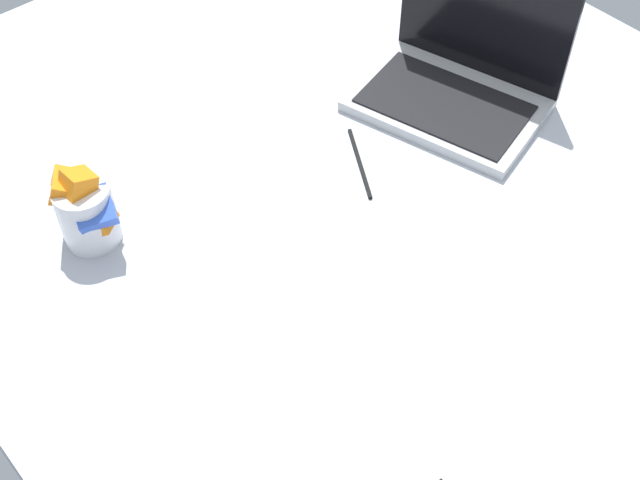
# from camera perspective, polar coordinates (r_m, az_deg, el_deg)

# --- Properties ---
(bed_mattress) EXTENTS (1.80, 1.40, 0.18)m
(bed_mattress) POSITION_cam_1_polar(r_m,az_deg,el_deg) (1.47, 4.55, 0.52)
(bed_mattress) COLOR #B7BCC6
(bed_mattress) RESTS_ON ground
(laptop) EXTENTS (0.38, 0.31, 0.23)m
(laptop) POSITION_cam_1_polar(r_m,az_deg,el_deg) (1.57, 9.34, 10.63)
(laptop) COLOR #B7BABC
(laptop) RESTS_ON bed_mattress
(snack_cup) EXTENTS (0.13, 0.09, 0.14)m
(snack_cup) POSITION_cam_1_polar(r_m,az_deg,el_deg) (1.34, -15.61, 1.92)
(snack_cup) COLOR silver
(snack_cup) RESTS_ON bed_mattress
(charger_cable) EXTENTS (0.15, 0.09, 0.01)m
(charger_cable) POSITION_cam_1_polar(r_m,az_deg,el_deg) (1.45, 2.71, 5.25)
(charger_cable) COLOR black
(charger_cable) RESTS_ON bed_mattress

